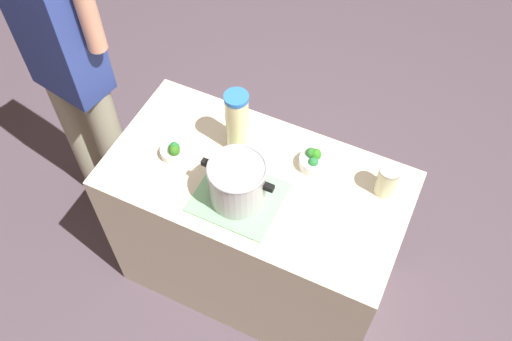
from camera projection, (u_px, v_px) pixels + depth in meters
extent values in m
plane|color=#51434D|center=(256.00, 273.00, 2.97)|extent=(8.00, 8.00, 0.00)
cube|color=beige|center=(256.00, 232.00, 2.61)|extent=(1.23, 0.64, 0.89)
cube|color=#7BB983|center=(238.00, 197.00, 2.19)|extent=(0.33, 0.29, 0.01)
cylinder|color=#B7B7BC|center=(238.00, 183.00, 2.12)|extent=(0.22, 0.22, 0.19)
torus|color=#99999E|center=(237.00, 168.00, 2.04)|extent=(0.23, 0.23, 0.01)
cube|color=black|center=(269.00, 187.00, 2.04)|extent=(0.04, 0.02, 0.02)
cube|color=black|center=(207.00, 163.00, 2.10)|extent=(0.04, 0.02, 0.02)
cylinder|color=#F3E9A7|center=(237.00, 123.00, 2.24)|extent=(0.09, 0.09, 0.28)
cylinder|color=blue|center=(236.00, 98.00, 2.12)|extent=(0.10, 0.10, 0.02)
ellipsoid|color=yellow|center=(234.00, 115.00, 2.21)|extent=(0.04, 0.04, 0.01)
cylinder|color=beige|center=(387.00, 181.00, 2.16)|extent=(0.08, 0.08, 0.14)
cylinder|color=#B2AD99|center=(391.00, 170.00, 2.10)|extent=(0.09, 0.09, 0.01)
cylinder|color=silver|center=(313.00, 162.00, 2.27)|extent=(0.12, 0.12, 0.05)
ellipsoid|color=#2E7E1C|center=(316.00, 155.00, 2.25)|extent=(0.05, 0.05, 0.05)
ellipsoid|color=#257335|center=(313.00, 163.00, 2.24)|extent=(0.04, 0.04, 0.05)
ellipsoid|color=#2B6D29|center=(311.00, 153.00, 2.26)|extent=(0.05, 0.05, 0.05)
cylinder|color=silver|center=(173.00, 152.00, 2.30)|extent=(0.10, 0.10, 0.04)
ellipsoid|color=#306B1B|center=(174.00, 151.00, 2.27)|extent=(0.05, 0.05, 0.05)
ellipsoid|color=#1F722E|center=(174.00, 148.00, 2.28)|extent=(0.05, 0.05, 0.05)
cylinder|color=#A6A487|center=(113.00, 150.00, 2.90)|extent=(0.14, 0.14, 0.88)
cylinder|color=#A6A487|center=(82.00, 137.00, 2.95)|extent=(0.14, 0.14, 0.88)
cube|color=#2D3F8C|center=(56.00, 33.00, 2.32)|extent=(0.37, 0.26, 0.60)
cylinder|color=tan|center=(89.00, 18.00, 2.15)|extent=(0.08, 0.08, 0.30)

